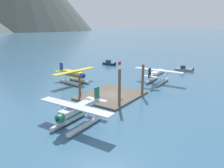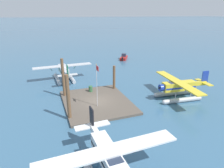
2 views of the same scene
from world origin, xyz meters
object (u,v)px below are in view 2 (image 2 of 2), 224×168
object	(u,v)px
boat_red_open_west	(124,57)
flagpole	(97,81)
seaplane_silver_port_aft	(64,72)
fuel_drum	(91,89)
seaplane_white_stbd_aft	(109,160)
seaplane_yellow_bow_right	(178,88)

from	to	relation	value
boat_red_open_west	flagpole	bearing A→B (deg)	-29.83
flagpole	seaplane_silver_port_aft	bearing A→B (deg)	-168.80
fuel_drum	seaplane_white_stbd_aft	bearing A→B (deg)	-9.64
seaplane_silver_port_aft	seaplane_white_stbd_aft	bearing A→B (deg)	0.46
seaplane_yellow_bow_right	boat_red_open_west	xyz separation A→B (m)	(-26.43, 2.94, -1.09)
seaplane_silver_port_aft	seaplane_yellow_bow_right	bearing A→B (deg)	45.31
flagpole	seaplane_white_stbd_aft	distance (m)	11.76
seaplane_silver_port_aft	seaplane_white_stbd_aft	size ratio (longest dim) A/B	1.00
boat_red_open_west	seaplane_silver_port_aft	bearing A→B (deg)	-54.43
fuel_drum	seaplane_yellow_bow_right	distance (m)	12.90
flagpole	boat_red_open_west	size ratio (longest dim) A/B	1.28
seaplane_yellow_bow_right	seaplane_white_stbd_aft	bearing A→B (deg)	-53.71
flagpole	seaplane_yellow_bow_right	world-z (taller)	flagpole
seaplane_white_stbd_aft	boat_red_open_west	world-z (taller)	seaplane_white_stbd_aft
seaplane_white_stbd_aft	boat_red_open_west	distance (m)	40.52
seaplane_silver_port_aft	boat_red_open_west	bearing A→B (deg)	125.57
fuel_drum	seaplane_silver_port_aft	size ratio (longest dim) A/B	0.08
flagpole	seaplane_yellow_bow_right	bearing A→B (deg)	85.31
flagpole	seaplane_silver_port_aft	xyz separation A→B (m)	(-13.16, -2.61, -2.23)
fuel_drum	seaplane_white_stbd_aft	size ratio (longest dim) A/B	0.08
flagpole	fuel_drum	world-z (taller)	flagpole
fuel_drum	seaplane_white_stbd_aft	distance (m)	16.82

